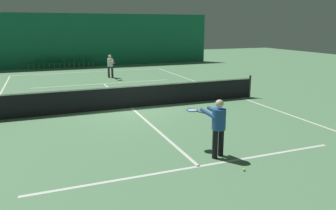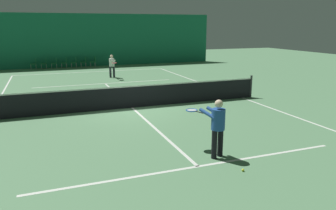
% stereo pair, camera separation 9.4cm
% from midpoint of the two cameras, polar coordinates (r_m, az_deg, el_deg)
% --- Properties ---
extents(ground_plane, '(60.00, 60.00, 0.00)m').
position_cam_midpoint_polar(ground_plane, '(14.03, -6.07, -0.48)').
color(ground_plane, '#56845B').
extents(backdrop_curtain, '(23.00, 0.12, 4.40)m').
position_cam_midpoint_polar(backdrop_curtain, '(29.01, -14.28, 10.87)').
color(backdrop_curtain, '#196B4C').
rests_on(backdrop_curtain, ground).
extents(court_line_baseline_far, '(11.00, 0.10, 0.00)m').
position_cam_midpoint_polar(court_line_baseline_far, '(25.53, -12.99, 5.66)').
color(court_line_baseline_far, silver).
rests_on(court_line_baseline_far, ground).
extents(court_line_service_far, '(8.25, 0.10, 0.00)m').
position_cam_midpoint_polar(court_line_service_far, '(20.16, -10.77, 3.70)').
color(court_line_service_far, silver).
rests_on(court_line_service_far, ground).
extents(court_line_service_near, '(8.25, 0.10, 0.00)m').
position_cam_midpoint_polar(court_line_service_near, '(8.32, 5.53, -10.60)').
color(court_line_service_near, silver).
rests_on(court_line_service_near, ground).
extents(court_line_sideline_right, '(0.10, 23.80, 0.00)m').
position_cam_midpoint_polar(court_line_sideline_right, '(16.27, 12.99, 1.22)').
color(court_line_sideline_right, silver).
rests_on(court_line_sideline_right, ground).
extents(court_line_centre, '(0.10, 12.80, 0.00)m').
position_cam_midpoint_polar(court_line_centre, '(14.03, -6.07, -0.47)').
color(court_line_centre, silver).
rests_on(court_line_centre, ground).
extents(tennis_net, '(12.00, 0.10, 1.07)m').
position_cam_midpoint_polar(tennis_net, '(13.92, -6.13, 1.56)').
color(tennis_net, black).
rests_on(tennis_net, ground).
extents(player_near, '(0.79, 1.34, 1.57)m').
position_cam_midpoint_polar(player_near, '(8.66, 8.79, -3.26)').
color(player_near, black).
rests_on(player_near, ground).
extents(player_far, '(0.39, 1.29, 1.53)m').
position_cam_midpoint_polar(player_far, '(22.30, -9.61, 6.99)').
color(player_far, '#2D2D38').
rests_on(player_far, ground).
extents(courtside_chair_0, '(0.44, 0.44, 0.84)m').
position_cam_midpoint_polar(courtside_chair_0, '(28.39, -22.19, 6.76)').
color(courtside_chair_0, '#99999E').
rests_on(courtside_chair_0, ground).
extents(courtside_chair_1, '(0.44, 0.44, 0.84)m').
position_cam_midpoint_polar(courtside_chair_1, '(28.38, -20.61, 6.90)').
color(courtside_chair_1, '#99999E').
rests_on(courtside_chair_1, ground).
extents(courtside_chair_2, '(0.44, 0.44, 0.84)m').
position_cam_midpoint_polar(courtside_chair_2, '(28.40, -19.02, 7.03)').
color(courtside_chair_2, '#99999E').
rests_on(courtside_chair_2, ground).
extents(courtside_chair_3, '(0.44, 0.44, 0.84)m').
position_cam_midpoint_polar(courtside_chair_3, '(28.43, -17.44, 7.15)').
color(courtside_chair_3, '#99999E').
rests_on(courtside_chair_3, ground).
extents(courtside_chair_4, '(0.44, 0.44, 0.84)m').
position_cam_midpoint_polar(courtside_chair_4, '(28.49, -15.86, 7.27)').
color(courtside_chair_4, '#99999E').
rests_on(courtside_chair_4, ground).
extents(courtside_chair_5, '(0.44, 0.44, 0.84)m').
position_cam_midpoint_polar(courtside_chair_5, '(28.57, -14.29, 7.38)').
color(courtside_chair_5, '#99999E').
rests_on(courtside_chair_5, ground).
extents(courtside_chair_6, '(0.44, 0.44, 0.84)m').
position_cam_midpoint_polar(courtside_chair_6, '(28.67, -12.73, 7.49)').
color(courtside_chair_6, '#99999E').
rests_on(courtside_chair_6, ground).
extents(tennis_ball, '(0.07, 0.07, 0.07)m').
position_cam_midpoint_polar(tennis_ball, '(8.23, 13.25, -10.97)').
color(tennis_ball, '#D1DB33').
rests_on(tennis_ball, ground).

